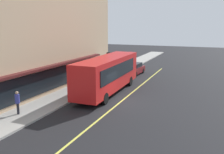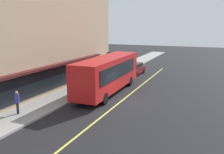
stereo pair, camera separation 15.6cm
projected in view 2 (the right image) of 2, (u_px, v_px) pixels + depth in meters
name	position (u px, v px, depth m)	size (l,w,h in m)	color
ground	(121.00, 101.00, 21.53)	(120.00, 120.00, 0.00)	black
sidewalk	(68.00, 94.00, 23.56)	(80.00, 3.08, 0.15)	#9E9B93
lane_centre_stripe	(121.00, 101.00, 21.53)	(36.00, 0.16, 0.01)	#D8D14C
storefront_building	(4.00, 40.00, 25.13)	(26.94, 12.10, 10.01)	tan
bus	(108.00, 73.00, 24.02)	(11.17, 2.74, 3.50)	red
traffic_light	(109.00, 59.00, 29.62)	(0.30, 0.52, 3.20)	#2D2D33
car_maroon	(134.00, 69.00, 33.15)	(4.39, 2.05, 1.52)	maroon
pedestrian_at_corner	(17.00, 100.00, 17.92)	(0.34, 0.34, 1.73)	black
pedestrian_waiting	(100.00, 69.00, 30.76)	(0.34, 0.34, 1.64)	black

